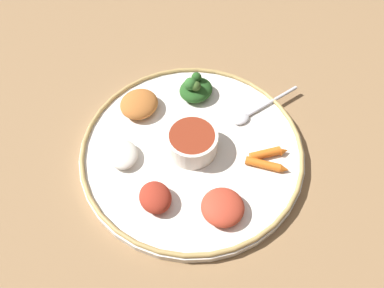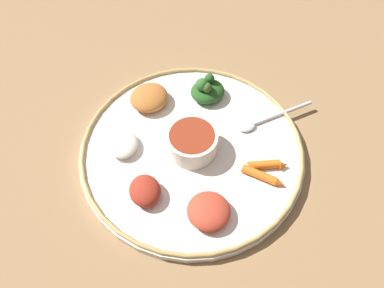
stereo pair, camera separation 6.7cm
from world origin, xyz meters
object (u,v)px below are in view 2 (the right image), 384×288
greens_pile (207,90)px  carrot_outer (268,164)px  carrot_near_spoon (263,176)px  spoon (264,120)px  center_bowl (192,141)px

greens_pile → carrot_outer: (-0.13, -0.14, -0.01)m
carrot_near_spoon → carrot_outer: 0.03m
carrot_near_spoon → greens_pile: bearing=39.7°
spoon → center_bowl: bearing=128.3°
greens_pile → carrot_near_spoon: greens_pile is taller
spoon → carrot_outer: 0.10m
carrot_outer → center_bowl: bearing=87.6°
carrot_outer → spoon: bearing=11.1°
spoon → greens_pile: 0.12m
center_bowl → carrot_outer: (-0.01, -0.14, -0.02)m
center_bowl → carrot_near_spoon: center_bowl is taller
carrot_near_spoon → carrot_outer: size_ratio=1.08×
center_bowl → spoon: 0.15m
center_bowl → spoon: bearing=-51.7°
greens_pile → carrot_outer: size_ratio=1.25×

